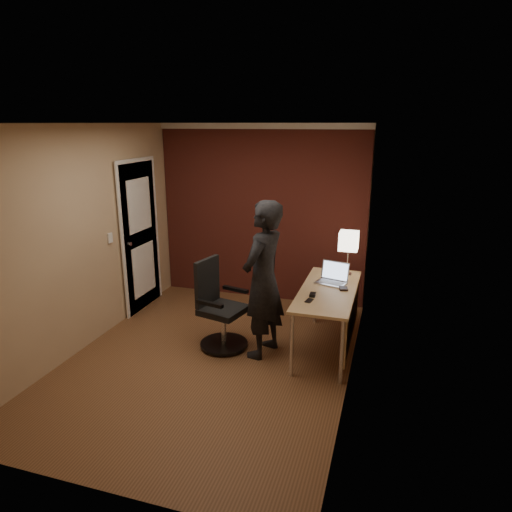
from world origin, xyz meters
name	(u,v)px	position (x,y,z in m)	size (l,w,h in m)	color
room	(233,210)	(-0.27, 1.54, 1.37)	(4.00, 4.00, 4.00)	brown
desk	(334,301)	(1.25, 0.58, 0.60)	(0.60, 1.50, 0.73)	#DAB77E
desk_lamp	(349,241)	(1.32, 1.14, 1.15)	(0.22, 0.22, 0.54)	silver
laptop	(333,277)	(1.20, 0.83, 0.79)	(0.38, 0.33, 0.23)	silver
mouse	(313,295)	(1.05, 0.32, 0.75)	(0.06, 0.10, 0.03)	black
phone	(309,301)	(1.04, 0.17, 0.73)	(0.06, 0.12, 0.01)	black
wallet	(343,289)	(1.34, 0.62, 0.74)	(0.09, 0.11, 0.02)	black
office_chair	(219,310)	(-0.02, 0.29, 0.45)	(0.56, 0.62, 1.01)	black
person	(263,280)	(0.52, 0.28, 0.87)	(0.64, 0.42, 1.74)	black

